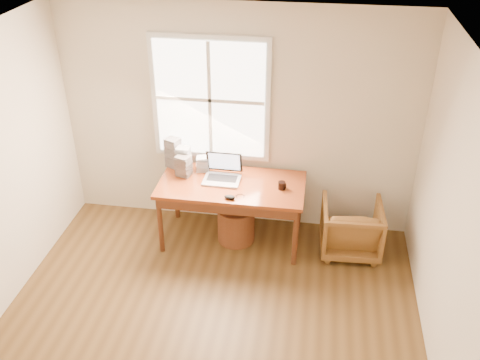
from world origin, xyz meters
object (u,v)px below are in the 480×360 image
object	(u,v)px
wicker_stool	(236,224)
cd_stack_a	(183,159)
desk	(232,185)
laptop	(221,168)
coffee_mug	(282,185)
armchair	(351,228)

from	to	relation	value
wicker_stool	cd_stack_a	distance (m)	0.96
cd_stack_a	desk	bearing A→B (deg)	-19.39
desk	wicker_stool	size ratio (longest dim) A/B	3.78
laptop	wicker_stool	bearing A→B (deg)	-9.58
desk	coffee_mug	distance (m)	0.55
wicker_stool	cd_stack_a	size ratio (longest dim) A/B	1.45
armchair	wicker_stool	xyz separation A→B (m)	(-1.29, 0.00, -0.09)
desk	armchair	size ratio (longest dim) A/B	2.42
desk	coffee_mug	xyz separation A→B (m)	(0.55, -0.03, 0.06)
wicker_stool	cd_stack_a	xyz separation A→B (m)	(-0.63, 0.21, 0.68)
coffee_mug	laptop	bearing A→B (deg)	151.30
armchair	laptop	xyz separation A→B (m)	(-1.45, 0.03, 0.61)
wicker_stool	laptop	distance (m)	0.72
wicker_stool	laptop	bearing A→B (deg)	169.55
desk	cd_stack_a	xyz separation A→B (m)	(-0.59, 0.21, 0.17)
laptop	coffee_mug	size ratio (longest dim) A/B	5.20
laptop	cd_stack_a	world-z (taller)	laptop
armchair	laptop	size ratio (longest dim) A/B	1.45
armchair	coffee_mug	size ratio (longest dim) A/B	7.56
desk	laptop	size ratio (longest dim) A/B	3.51
desk	wicker_stool	xyz separation A→B (m)	(0.05, -0.00, -0.52)
wicker_stool	laptop	xyz separation A→B (m)	(-0.16, 0.03, 0.70)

